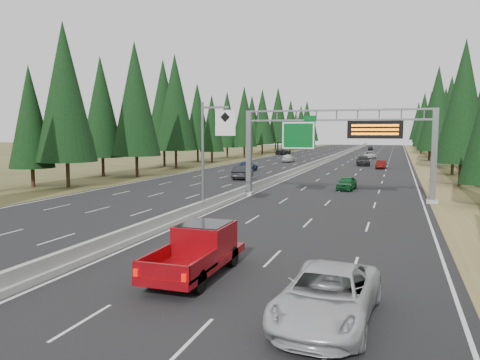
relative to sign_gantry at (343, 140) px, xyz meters
name	(u,v)px	position (x,y,z in m)	size (l,w,h in m)	color
road	(321,164)	(-8.92, 45.12, -5.23)	(32.00, 260.00, 0.08)	black
shoulder_right	(424,166)	(8.88, 45.12, -5.24)	(3.60, 260.00, 0.06)	olive
shoulder_left	(230,162)	(-26.72, 45.12, -5.24)	(3.60, 260.00, 0.06)	#474621
median_barrier	(321,162)	(-8.92, 45.12, -4.85)	(0.70, 260.00, 0.85)	gray
sign_gantry	(343,140)	(0.00, 0.00, 0.00)	(16.75, 0.98, 7.80)	slate
hov_sign_pole	(210,149)	(-8.33, -9.92, -0.54)	(2.80, 0.50, 8.00)	slate
tree_row_right	(458,111)	(13.12, 39.38, 3.96)	(11.76, 240.22, 18.75)	black
tree_row_left	(184,111)	(-30.79, 33.21, 4.27)	(11.96, 242.20, 18.98)	black
silver_minivan	(328,295)	(2.54, -26.88, -4.36)	(2.75, 5.97, 1.66)	silver
red_pickup	(201,246)	(-3.22, -23.45, -4.08)	(2.20, 6.16, 2.01)	black
car_ahead_green	(347,183)	(-0.35, 7.16, -4.50)	(1.62, 4.04, 1.38)	#135427
car_ahead_dkred	(381,164)	(2.02, 36.59, -4.52)	(1.41, 4.04, 1.33)	#500E0B
car_ahead_dkgrey	(363,161)	(-1.23, 42.83, -4.39)	(2.24, 5.51, 1.60)	black
car_ahead_white	(370,155)	(-1.28, 65.02, -4.41)	(2.58, 5.59, 1.55)	#BCBCBC
car_ahead_far	(370,148)	(-3.78, 112.58, -4.50)	(1.62, 4.02, 1.37)	black
car_onc_near	(243,172)	(-13.82, 14.15, -4.36)	(1.75, 5.02, 1.66)	black
car_onc_blue	(248,166)	(-16.70, 25.26, -4.44)	(2.10, 5.17, 1.50)	navy
car_onc_white	(288,158)	(-15.61, 47.79, -4.40)	(1.87, 4.65, 1.58)	silver
car_onc_far	(283,151)	(-23.42, 76.42, -4.39)	(2.64, 5.73, 1.59)	black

